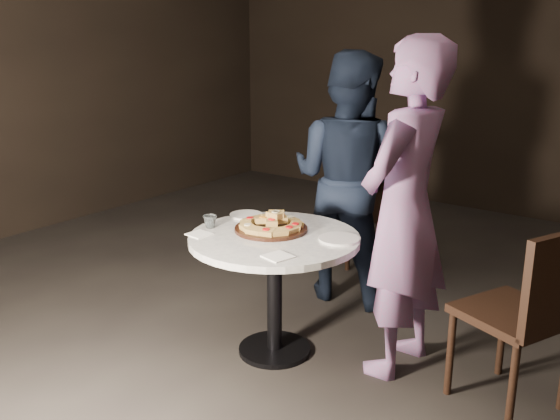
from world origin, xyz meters
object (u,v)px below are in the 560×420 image
Objects in this scene: chair_far at (376,206)px; serving_board at (271,229)px; focaccia_pile at (272,222)px; water_glass at (210,222)px; diner_navy at (347,178)px; table at (274,258)px; chair_right at (531,308)px; diner_teal at (404,211)px.

serving_board is at bearing 102.55° from chair_far.
water_glass is (-0.30, -0.17, -0.01)m from focaccia_pile.
chair_far is (0.24, 1.47, -0.20)m from water_glass.
focaccia_pile is at bearing 87.78° from diner_navy.
focaccia_pile is (-0.07, 0.06, 0.17)m from table.
chair_far is at bearing 92.58° from focaccia_pile.
table is at bearing 91.80° from diner_navy.
diner_teal is (-0.66, 0.04, 0.33)m from chair_right.
chair_far is at bearing 92.48° from serving_board.
table is at bearing -64.43° from diner_teal.
focaccia_pile is 0.22× the size of diner_navy.
chair_right reaches higher than table.
serving_board is 0.86m from diner_navy.
diner_teal is (0.67, 0.22, 0.17)m from serving_board.
diner_navy reaches higher than table.
serving_board is at bearing 138.52° from table.
serving_board is (-0.07, 0.06, 0.14)m from table.
water_glass is at bearing -164.36° from table.
serving_board is 5.24× the size of water_glass.
serving_board is 0.23× the size of diner_teal.
table is 2.65× the size of focaccia_pile.
serving_board is 0.43× the size of chair_right.
diner_teal is at bearing 134.14° from chair_far.
chair_right reaches higher than serving_board.
focaccia_pile is 0.72m from diner_teal.
diner_navy is at bearing -93.72° from chair_right.
table is 0.73m from diner_teal.
chair_far is 0.56× the size of diner_navy.
diner_navy is at bearing -131.23° from diner_teal.
chair_right is (1.33, 0.18, -0.20)m from focaccia_pile.
chair_far is (-0.13, 1.36, -0.04)m from table.
table is 1.37m from chair_far.
chair_far is 0.53× the size of diner_teal.
table is 1.03× the size of chair_far.
diner_navy reaches higher than chair_right.
chair_right is at bearing 148.99° from diner_navy.
focaccia_pile is at bearing 29.15° from water_glass.
focaccia_pile is 0.86m from diner_navy.
serving_board is at bearing -71.39° from diner_teal.
chair_far is at bearing -92.95° from diner_navy.
diner_teal reaches higher than chair_far.
water_glass is at bearing -55.61° from chair_right.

